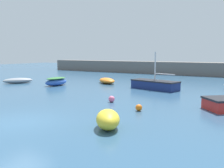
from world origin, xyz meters
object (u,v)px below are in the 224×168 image
(dinghy_near_pier, at_px, (108,119))
(rowboat_blue_near, at_px, (18,81))
(mooring_buoy_pink, at_px, (112,99))
(sailboat_twin_hulled, at_px, (155,85))
(rowboat_white_midwater, at_px, (107,81))
(mooring_buoy_orange, at_px, (139,108))
(rowboat_with_red_cover, at_px, (56,81))

(dinghy_near_pier, height_order, rowboat_blue_near, dinghy_near_pier)
(mooring_buoy_pink, bearing_deg, sailboat_twin_hulled, 87.94)
(rowboat_white_midwater, bearing_deg, mooring_buoy_orange, 166.43)
(rowboat_with_red_cover, height_order, rowboat_white_midwater, rowboat_with_red_cover)
(rowboat_blue_near, bearing_deg, rowboat_white_midwater, 154.73)
(sailboat_twin_hulled, xyz_separation_m, dinghy_near_pier, (2.83, -13.11, -0.02))
(mooring_buoy_orange, distance_m, mooring_buoy_pink, 3.20)
(rowboat_with_red_cover, distance_m, rowboat_white_midwater, 5.78)
(rowboat_blue_near, distance_m, rowboat_white_midwater, 10.36)
(rowboat_white_midwater, relative_size, mooring_buoy_pink, 7.35)
(sailboat_twin_hulled, distance_m, rowboat_with_red_cover, 10.54)
(rowboat_blue_near, relative_size, rowboat_white_midwater, 1.03)
(rowboat_blue_near, bearing_deg, dinghy_near_pier, 96.97)
(rowboat_blue_near, relative_size, mooring_buoy_orange, 8.38)
(rowboat_white_midwater, relative_size, mooring_buoy_orange, 8.16)
(dinghy_near_pier, relative_size, rowboat_blue_near, 0.65)
(rowboat_with_red_cover, height_order, mooring_buoy_orange, rowboat_with_red_cover)
(rowboat_with_red_cover, relative_size, dinghy_near_pier, 1.29)
(sailboat_twin_hulled, xyz_separation_m, mooring_buoy_orange, (2.55, -9.13, -0.25))
(mooring_buoy_pink, bearing_deg, rowboat_blue_near, 164.92)
(dinghy_near_pier, bearing_deg, rowboat_white_midwater, -1.55)
(rowboat_with_red_cover, height_order, rowboat_blue_near, rowboat_with_red_cover)
(sailboat_twin_hulled, bearing_deg, mooring_buoy_orange, 119.39)
(sailboat_twin_hulled, bearing_deg, rowboat_with_red_cover, 29.36)
(sailboat_twin_hulled, relative_size, mooring_buoy_pink, 11.03)
(sailboat_twin_hulled, height_order, mooring_buoy_orange, sailboat_twin_hulled)
(sailboat_twin_hulled, relative_size, rowboat_with_red_cover, 1.73)
(rowboat_with_red_cover, height_order, mooring_buoy_pink, rowboat_with_red_cover)
(rowboat_white_midwater, xyz_separation_m, mooring_buoy_pink, (6.25, -9.30, -0.10))
(dinghy_near_pier, height_order, mooring_buoy_orange, dinghy_near_pier)
(sailboat_twin_hulled, relative_size, mooring_buoy_orange, 12.25)
(dinghy_near_pier, distance_m, rowboat_blue_near, 20.66)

